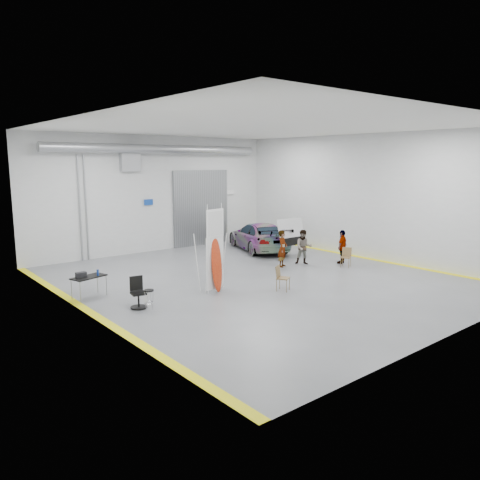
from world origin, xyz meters
TOP-DOWN VIEW (x-y plane):
  - ground at (0.00, 0.00)m, footprint 16.00×16.00m
  - room_shell at (0.24, 2.22)m, footprint 14.02×16.18m
  - sedan_car at (4.24, 4.67)m, footprint 3.68×5.44m
  - person_a at (2.38, 0.96)m, footprint 0.72×0.64m
  - person_b at (3.48, 0.70)m, footprint 0.98×0.97m
  - person_c at (4.99, -0.31)m, footprint 0.98×0.65m
  - surfboard_display at (-2.44, -0.47)m, footprint 0.90×0.37m
  - folding_chair_near at (-0.40, -1.89)m, footprint 0.59×0.63m
  - folding_chair_far at (4.49, -0.90)m, footprint 0.54×0.67m
  - shop_stool at (-5.23, -0.71)m, footprint 0.32×0.32m
  - work_table at (-6.28, 1.79)m, footprint 1.29×0.88m
  - office_chair at (-5.47, -0.38)m, footprint 0.54×0.55m
  - trunk_lid at (4.24, 2.39)m, footprint 1.71×1.04m

SIDE VIEW (x-z plane):
  - ground at x=0.00m, z-range 0.00..0.00m
  - folding_chair_far at x=4.49m, z-range -0.16..0.71m
  - folding_chair_near at x=-0.40m, z-range -0.17..0.75m
  - shop_stool at x=-5.23m, z-range 0.00..0.63m
  - office_chair at x=-5.47m, z-range -0.06..0.95m
  - sedan_car at x=4.24m, z-range 0.00..1.46m
  - work_table at x=-6.28m, z-range 0.26..1.22m
  - person_c at x=4.99m, z-range 0.00..1.57m
  - person_b at x=3.48m, z-range 0.00..1.60m
  - person_a at x=2.38m, z-range 0.00..1.65m
  - surfboard_display at x=-2.44m, z-range -0.30..2.90m
  - trunk_lid at x=4.24m, z-range 1.46..1.50m
  - room_shell at x=0.24m, z-range 1.07..7.08m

